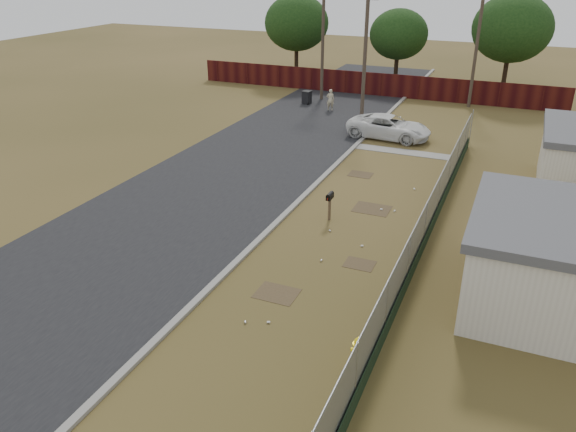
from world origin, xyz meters
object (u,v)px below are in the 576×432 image
at_px(fire_hydrant, 358,351).
at_px(mailbox, 330,199).
at_px(trash_bin, 307,97).
at_px(pedestrian, 330,100).
at_px(pickup_truck, 389,127).

distance_m(fire_hydrant, mailbox, 9.33).
xyz_separation_m(fire_hydrant, trash_bin, (-12.23, 27.54, 0.10)).
distance_m(pedestrian, trash_bin, 2.61).
relative_size(fire_hydrant, pedestrian, 0.56).
height_order(fire_hydrant, pickup_truck, pickup_truck).
height_order(fire_hydrant, pedestrian, pedestrian).
bearing_deg(trash_bin, pedestrian, -27.41).
relative_size(pickup_truck, pedestrian, 3.29).
bearing_deg(pedestrian, mailbox, 98.22).
bearing_deg(trash_bin, fire_hydrant, -66.05).
bearing_deg(pickup_truck, pedestrian, 52.24).
bearing_deg(pickup_truck, fire_hydrant, -163.82).
height_order(fire_hydrant, mailbox, mailbox).
relative_size(fire_hydrant, mailbox, 0.69).
height_order(mailbox, pickup_truck, pickup_truck).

